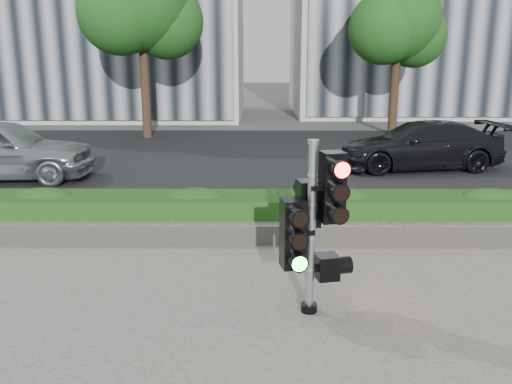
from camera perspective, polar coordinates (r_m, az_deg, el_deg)
ground at (r=7.73m, az=0.65°, el=-10.25°), size 120.00×120.00×0.00m
road at (r=17.34m, az=0.46°, el=3.59°), size 60.00×13.00×0.02m
curb at (r=10.66m, az=0.55°, el=-2.93°), size 60.00×0.25×0.12m
stone_wall at (r=9.43m, az=0.58°, el=-4.35°), size 12.00×0.32×0.34m
hedge at (r=10.00m, az=0.57°, el=-2.25°), size 12.00×1.00×0.68m
building_right at (r=34.01m, az=20.30°, el=18.08°), size 18.00×10.00×12.00m
tree_left at (r=22.13m, az=-11.99°, el=18.68°), size 4.61×4.03×7.34m
tree_right at (r=23.30m, az=14.69°, el=16.90°), size 4.10×3.58×6.53m
traffic_signal at (r=6.69m, az=6.00°, el=-2.84°), size 0.80×0.65×2.21m
car_dark at (r=16.24m, az=16.81°, el=4.73°), size 4.89×2.46×1.36m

